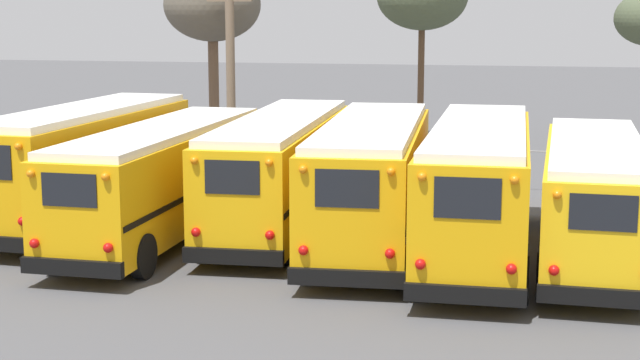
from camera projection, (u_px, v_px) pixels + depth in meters
ground_plane at (322, 238)px, 26.65m from camera, size 160.00×160.00×0.00m
school_bus_0 at (86, 161)px, 28.13m from camera, size 2.96×9.95×3.37m
school_bus_1 at (164, 177)px, 26.46m from camera, size 2.74×10.92×3.03m
school_bus_2 at (281, 168)px, 27.66m from camera, size 2.76×10.97×3.15m
school_bus_3 at (372, 178)px, 25.72m from camera, size 3.02×10.67×3.25m
school_bus_4 at (478, 185)px, 24.40m from camera, size 2.51×10.73×3.32m
school_bus_5 at (594, 195)px, 24.00m from camera, size 2.82×10.29×2.99m
utility_pole at (231, 69)px, 38.31m from camera, size 1.80×0.35×7.33m
bare_tree_0 at (212, 7)px, 40.44m from camera, size 4.02×4.02×7.77m
fence_line at (367, 158)px, 34.09m from camera, size 22.10×0.06×1.42m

